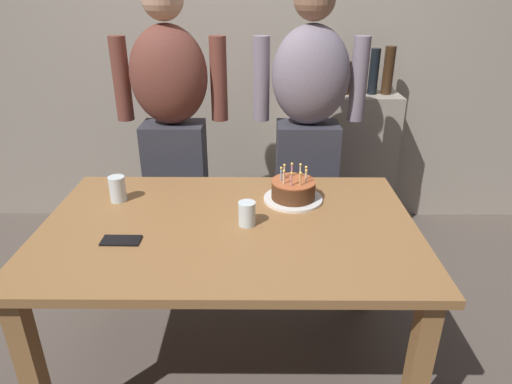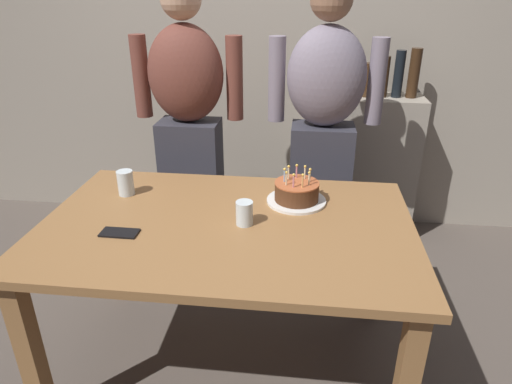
{
  "view_description": "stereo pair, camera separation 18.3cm",
  "coord_description": "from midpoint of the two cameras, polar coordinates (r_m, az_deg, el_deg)",
  "views": [
    {
      "loc": [
        0.12,
        -1.57,
        1.61
      ],
      "look_at": [
        0.11,
        0.09,
        0.84
      ],
      "focal_mm": 31.37,
      "sensor_mm": 36.0,
      "label": 1
    },
    {
      "loc": [
        0.3,
        -1.56,
        1.61
      ],
      "look_at": [
        0.11,
        0.09,
        0.84
      ],
      "focal_mm": 31.37,
      "sensor_mm": 36.0,
      "label": 2
    }
  ],
  "objects": [
    {
      "name": "ground_plane",
      "position": [
        2.25,
        -0.74,
        -20.67
      ],
      "size": [
        10.0,
        10.0,
        0.0
      ],
      "primitive_type": "plane",
      "color": "#564C44"
    },
    {
      "name": "back_wall",
      "position": [
        3.14,
        2.94,
        19.16
      ],
      "size": [
        5.2,
        0.1,
        2.6
      ],
      "primitive_type": "cube",
      "color": "#9E9384",
      "rests_on": "ground_plane"
    },
    {
      "name": "dining_table",
      "position": [
        1.85,
        -0.85,
        -6.58
      ],
      "size": [
        1.5,
        0.96,
        0.74
      ],
      "color": "olive",
      "rests_on": "ground_plane"
    },
    {
      "name": "birthday_cake",
      "position": [
        1.97,
        7.86,
        -0.18
      ],
      "size": [
        0.26,
        0.26,
        0.16
      ],
      "color": "white",
      "rests_on": "dining_table"
    },
    {
      "name": "water_glass_near",
      "position": [
        1.77,
        1.47,
        -2.78
      ],
      "size": [
        0.07,
        0.07,
        0.1
      ],
      "primitive_type": "cylinder",
      "color": "silver",
      "rests_on": "dining_table"
    },
    {
      "name": "water_glass_far",
      "position": [
        2.08,
        -13.92,
        1.1
      ],
      "size": [
        0.07,
        0.07,
        0.11
      ],
      "primitive_type": "cylinder",
      "color": "silver",
      "rests_on": "dining_table"
    },
    {
      "name": "cell_phone",
      "position": [
        1.78,
        -14.22,
        -5.14
      ],
      "size": [
        0.14,
        0.07,
        0.01
      ],
      "primitive_type": "cube",
      "rotation": [
        0.0,
        0.0,
        -0.01
      ],
      "color": "black",
      "rests_on": "dining_table"
    },
    {
      "name": "person_man_bearded",
      "position": [
        2.55,
        -6.49,
        7.94
      ],
      "size": [
        0.61,
        0.27,
        1.66
      ],
      "rotation": [
        0.0,
        0.0,
        3.14
      ],
      "color": "#33333D",
      "rests_on": "ground_plane"
    },
    {
      "name": "person_woman_cardigan",
      "position": [
        2.5,
        10.62,
        7.28
      ],
      "size": [
        0.61,
        0.27,
        1.66
      ],
      "rotation": [
        0.0,
        0.0,
        3.14
      ],
      "color": "#33333D",
      "rests_on": "ground_plane"
    },
    {
      "name": "shelf_cabinet",
      "position": [
        3.14,
        15.5,
        3.34
      ],
      "size": [
        0.64,
        0.3,
        1.27
      ],
      "color": "#9E9384",
      "rests_on": "ground_plane"
    }
  ]
}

